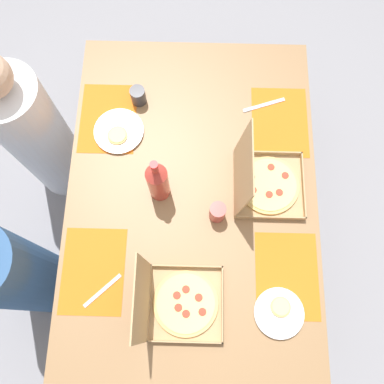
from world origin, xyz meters
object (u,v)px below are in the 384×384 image
at_px(pizza_box_corner_left, 263,182).
at_px(diner_right_seat, 38,137).
at_px(soda_bottle, 158,180).
at_px(cup_clear_right, 217,212).
at_px(plate_near_right, 119,132).
at_px(cup_red, 138,96).
at_px(pizza_box_corner_right, 177,303).
at_px(plate_near_left, 279,312).
at_px(diner_left_seat, 18,274).

xyz_separation_m(pizza_box_corner_left, diner_right_seat, (0.32, 1.12, -0.27)).
relative_size(soda_bottle, cup_clear_right, 3.13).
relative_size(plate_near_right, cup_clear_right, 2.23).
xyz_separation_m(plate_near_right, cup_red, (0.17, -0.08, 0.03)).
bearing_deg(plate_near_right, cup_clear_right, -130.18).
relative_size(pizza_box_corner_right, diner_right_seat, 0.29).
height_order(cup_red, diner_right_seat, diner_right_seat).
distance_m(plate_near_left, cup_red, 1.14).
height_order(soda_bottle, cup_red, soda_bottle).
bearing_deg(pizza_box_corner_right, cup_red, 12.93).
relative_size(plate_near_left, cup_red, 2.29).
height_order(plate_near_left, cup_clear_right, cup_clear_right).
relative_size(plate_near_left, plate_near_right, 0.88).
distance_m(pizza_box_corner_left, cup_red, 0.70).
height_order(pizza_box_corner_right, plate_near_left, pizza_box_corner_right).
height_order(plate_near_left, diner_right_seat, diner_right_seat).
bearing_deg(diner_left_seat, plate_near_left, -97.16).
distance_m(cup_clear_right, diner_right_seat, 1.07).
xyz_separation_m(soda_bottle, cup_red, (0.45, 0.12, -0.09)).
distance_m(plate_near_left, diner_left_seat, 1.21).
relative_size(pizza_box_corner_left, cup_clear_right, 3.30).
relative_size(plate_near_right, soda_bottle, 0.71).
distance_m(soda_bottle, cup_clear_right, 0.28).
distance_m(pizza_box_corner_right, plate_near_right, 0.81).
bearing_deg(cup_clear_right, cup_red, 33.89).
bearing_deg(pizza_box_corner_right, plate_near_left, -93.64).
bearing_deg(soda_bottle, pizza_box_corner_left, -85.99).
bearing_deg(cup_red, pizza_box_corner_right, -167.07).
bearing_deg(pizza_box_corner_left, diner_right_seat, 74.13).
bearing_deg(soda_bottle, diner_left_seat, 118.14).
bearing_deg(diner_left_seat, cup_clear_right, -74.78).
relative_size(pizza_box_corner_right, cup_clear_right, 3.24).
relative_size(plate_near_left, soda_bottle, 0.62).
bearing_deg(diner_right_seat, pizza_box_corner_right, -137.44).
height_order(pizza_box_corner_left, cup_clear_right, pizza_box_corner_left).
bearing_deg(pizza_box_corner_left, cup_red, 53.95).
relative_size(cup_clear_right, diner_right_seat, 0.09).
bearing_deg(diner_right_seat, pizza_box_corner_left, -105.87).
bearing_deg(pizza_box_corner_left, plate_near_left, -174.17).
height_order(plate_near_left, cup_red, cup_red).
height_order(cup_clear_right, diner_left_seat, diner_left_seat).
relative_size(pizza_box_corner_right, pizza_box_corner_left, 0.98).
xyz_separation_m(pizza_box_corner_right, cup_red, (0.93, 0.21, -0.01)).
height_order(pizza_box_corner_left, diner_right_seat, diner_right_seat).
height_order(plate_near_left, diner_left_seat, diner_left_seat).
relative_size(plate_near_right, diner_left_seat, 0.20).
height_order(soda_bottle, cup_clear_right, soda_bottle).
xyz_separation_m(pizza_box_corner_right, diner_right_seat, (0.83, 0.76, -0.27)).
distance_m(pizza_box_corner_left, plate_near_right, 0.70).
distance_m(plate_near_right, cup_red, 0.19).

